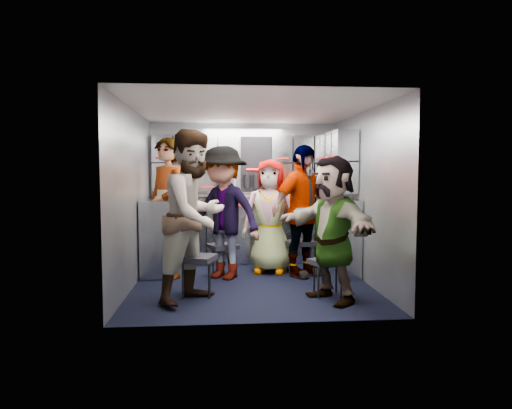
{
  "coord_description": "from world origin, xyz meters",
  "views": [
    {
      "loc": [
        -0.4,
        -5.48,
        1.35
      ],
      "look_at": [
        0.09,
        0.35,
        0.94
      ],
      "focal_mm": 32.0,
      "sensor_mm": 36.0,
      "label": 1
    }
  ],
  "objects": [
    {
      "name": "bottle_left",
      "position": [
        -0.15,
        1.24,
        1.15
      ],
      "size": [
        0.07,
        0.07,
        0.25
      ],
      "primitive_type": "cylinder",
      "color": "white",
      "rests_on": "counter"
    },
    {
      "name": "jump_seat_center",
      "position": [
        0.3,
        0.77,
        0.43
      ],
      "size": [
        0.52,
        0.51,
        0.48
      ],
      "rotation": [
        0.0,
        0.0,
        -0.36
      ],
      "color": "black",
      "rests_on": "ground"
    },
    {
      "name": "wall_back",
      "position": [
        0.0,
        1.5,
        1.05
      ],
      "size": [
        2.8,
        0.04,
        2.1
      ],
      "primitive_type": "cube",
      "color": "#8E949B",
      "rests_on": "ground"
    },
    {
      "name": "attendant_arc_e",
      "position": [
        0.79,
        -0.83,
        0.76
      ],
      "size": [
        1.03,
        1.47,
        1.53
      ],
      "primitive_type": "imported",
      "rotation": [
        0.0,
        0.0,
        -1.12
      ],
      "color": "black",
      "rests_on": "ground"
    },
    {
      "name": "attendant_arc_d",
      "position": [
        0.68,
        0.33,
        0.85
      ],
      "size": [
        1.06,
        0.92,
        1.71
      ],
      "primitive_type": "imported",
      "rotation": [
        0.0,
        0.0,
        0.63
      ],
      "color": "black",
      "rests_on": "ground"
    },
    {
      "name": "jump_seat_mid_left",
      "position": [
        -0.34,
        0.47,
        0.36
      ],
      "size": [
        0.45,
        0.44,
        0.41
      ],
      "rotation": [
        0.0,
        0.0,
        0.41
      ],
      "color": "black",
      "rests_on": "ground"
    },
    {
      "name": "jump_seat_mid_right",
      "position": [
        0.68,
        0.51,
        0.38
      ],
      "size": [
        0.45,
        0.43,
        0.44
      ],
      "rotation": [
        0.0,
        0.0,
        0.27
      ],
      "color": "black",
      "rests_on": "ground"
    },
    {
      "name": "bottle_right",
      "position": [
        0.72,
        1.24,
        1.17
      ],
      "size": [
        0.06,
        0.06,
        0.27
      ],
      "primitive_type": "cylinder",
      "color": "white",
      "rests_on": "counter"
    },
    {
      "name": "wall_left",
      "position": [
        -1.4,
        0.0,
        1.05
      ],
      "size": [
        0.04,
        3.0,
        2.1
      ],
      "primitive_type": "cube",
      "color": "#8E949B",
      "rests_on": "ground"
    },
    {
      "name": "coffee_niche",
      "position": [
        0.18,
        1.41,
        1.47
      ],
      "size": [
        0.46,
        0.16,
        0.84
      ],
      "primitive_type": null,
      "color": "black",
      "rests_on": "wall_back"
    },
    {
      "name": "jump_seat_near_left",
      "position": [
        -0.64,
        -0.54,
        0.4
      ],
      "size": [
        0.47,
        0.46,
        0.45
      ],
      "rotation": [
        0.0,
        0.0,
        -0.31
      ],
      "color": "black",
      "rests_on": "ground"
    },
    {
      "name": "cup_left",
      "position": [
        -1.21,
        1.23,
        1.08
      ],
      "size": [
        0.09,
        0.09,
        0.1
      ],
      "primitive_type": "cylinder",
      "color": "beige",
      "rests_on": "counter"
    },
    {
      "name": "attendant_arc_c",
      "position": [
        0.3,
        0.59,
        0.76
      ],
      "size": [
        0.85,
        0.67,
        1.53
      ],
      "primitive_type": "imported",
      "rotation": [
        0.0,
        0.0,
        -0.27
      ],
      "color": "black",
      "rests_on": "ground"
    },
    {
      "name": "cart_bank_left",
      "position": [
        -1.19,
        0.56,
        0.49
      ],
      "size": [
        0.38,
        0.76,
        0.99
      ],
      "primitive_type": "cube",
      "color": "#939AA2",
      "rests_on": "ground"
    },
    {
      "name": "attendant_arc_a",
      "position": [
        -0.64,
        -0.72,
        0.9
      ],
      "size": [
        1.07,
        1.1,
        1.79
      ],
      "primitive_type": "imported",
      "rotation": [
        0.0,
        0.0,
        0.92
      ],
      "color": "black",
      "rests_on": "ground"
    },
    {
      "name": "attendant_standing",
      "position": [
        -1.05,
        0.43,
        0.9
      ],
      "size": [
        0.76,
        0.77,
        1.8
      ],
      "primitive_type": "imported",
      "rotation": [
        0.0,
        0.0,
        -0.8
      ],
      "color": "black",
      "rests_on": "ground"
    },
    {
      "name": "counter",
      "position": [
        0.0,
        1.29,
        1.01
      ],
      "size": [
        2.68,
        0.42,
        0.03
      ],
      "primitive_type": "cube",
      "color": "#AEB0B5",
      "rests_on": "cart_bank_back"
    },
    {
      "name": "cart_bank_back",
      "position": [
        0.0,
        1.29,
        0.49
      ],
      "size": [
        2.68,
        0.38,
        0.99
      ],
      "primitive_type": "cube",
      "color": "#939AA2",
      "rests_on": "ground"
    },
    {
      "name": "right_cabinet",
      "position": [
        1.25,
        0.6,
        0.5
      ],
      "size": [
        0.28,
        1.2,
        1.0
      ],
      "primitive_type": "cube",
      "color": "#939AA2",
      "rests_on": "ground"
    },
    {
      "name": "attendant_arc_b",
      "position": [
        -0.34,
        0.29,
        0.84
      ],
      "size": [
        1.25,
        1.14,
        1.68
      ],
      "primitive_type": "imported",
      "rotation": [
        0.0,
        0.0,
        -0.61
      ],
      "color": "black",
      "rests_on": "ground"
    },
    {
      "name": "wall_right",
      "position": [
        1.4,
        0.0,
        1.05
      ],
      "size": [
        0.04,
        3.0,
        2.1
      ],
      "primitive_type": "cube",
      "color": "#8E949B",
      "rests_on": "ground"
    },
    {
      "name": "cup_right",
      "position": [
        0.74,
        1.23,
        1.08
      ],
      "size": [
        0.07,
        0.07,
        0.11
      ],
      "primitive_type": "cylinder",
      "color": "beige",
      "rests_on": "counter"
    },
    {
      "name": "locker_bank_right",
      "position": [
        1.25,
        0.7,
        1.49
      ],
      "size": [
        0.28,
        1.0,
        0.82
      ],
      "primitive_type": "cube",
      "color": "#939AA2",
      "rests_on": "wall_right"
    },
    {
      "name": "jump_seat_near_right",
      "position": [
        0.79,
        -0.65,
        0.36
      ],
      "size": [
        0.44,
        0.44,
        0.4
      ],
      "rotation": [
        0.0,
        0.0,
        0.43
      ],
      "color": "black",
      "rests_on": "ground"
    },
    {
      "name": "ceiling",
      "position": [
        0.0,
        0.0,
        2.1
      ],
      "size": [
        2.8,
        3.0,
        0.02
      ],
      "primitive_type": "cube",
      "color": "silver",
      "rests_on": "wall_back"
    },
    {
      "name": "locker_bank_back",
      "position": [
        0.0,
        1.35,
        1.49
      ],
      "size": [
        2.68,
        0.28,
        0.82
      ],
      "primitive_type": "cube",
      "color": "#939AA2",
      "rests_on": "wall_back"
    },
    {
      "name": "red_latch_strip",
      "position": [
        0.0,
        1.09,
        0.88
      ],
      "size": [
        2.6,
        0.02,
        0.03
      ],
      "primitive_type": "cube",
      "color": "#A21B18",
      "rests_on": "cart_bank_back"
    },
    {
      "name": "floor",
      "position": [
        0.0,
        0.0,
        0.0
      ],
      "size": [
        3.0,
        3.0,
        0.0
      ],
      "primitive_type": "plane",
      "color": "black",
      "rests_on": "ground"
    },
    {
      "name": "bottle_mid",
      "position": [
        -0.32,
        1.24,
        1.15
      ],
      "size": [
        0.06,
        0.06,
        0.25
      ],
      "primitive_type": "cylinder",
      "color": "white",
      "rests_on": "counter"
    }
  ]
}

